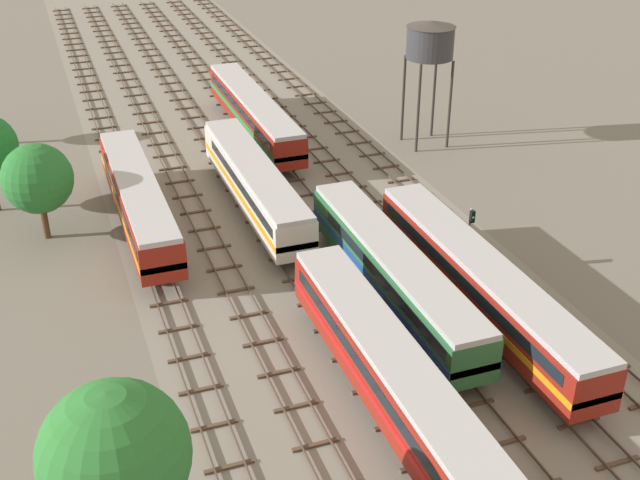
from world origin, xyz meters
The scene contains 18 objects.
ground_plane centered at (0.00, 56.00, 0.00)m, with size 480.00×480.00×0.00m, color slate.
ballast_bed centered at (0.00, 56.00, 0.00)m, with size 25.44×176.00×0.01m, color gray.
track_far_left centered at (-10.72, 57.00, 0.14)m, with size 2.40×126.00×0.29m.
track_left centered at (-6.43, 57.00, 0.14)m, with size 2.40×126.00×0.29m.
track_centre_left centered at (-2.14, 57.00, 0.14)m, with size 2.40×126.00×0.29m.
track_centre centered at (2.14, 57.00, 0.14)m, with size 2.40×126.00×0.29m.
track_centre_right centered at (6.43, 57.00, 0.14)m, with size 2.40×126.00×0.29m.
track_right centered at (10.72, 57.00, 0.14)m, with size 2.40×126.00×0.29m.
passenger_coach_centre_left_nearest centered at (-2.14, 17.04, 2.61)m, with size 2.96×22.00×3.80m.
passenger_coach_centre_right_near centered at (6.43, 23.52, 2.61)m, with size 2.96×22.00×3.80m.
diesel_railcar_centre_mid centered at (2.14, 26.56, 2.60)m, with size 2.96×20.50×3.80m.
diesel_railcar_centre_left_midfar centered at (-2.14, 41.89, 2.60)m, with size 2.96×20.50×3.80m.
diesel_railcar_far_left_far centered at (-10.72, 42.08, 2.60)m, with size 2.96×20.50×3.80m.
passenger_coach_centre_farther centered at (2.14, 57.19, 2.61)m, with size 2.96×22.00×3.80m.
water_tower centered at (16.32, 50.59, 9.37)m, with size 4.31×4.31×11.14m.
signal_post_nearest centered at (8.57, 28.77, 2.96)m, with size 0.28×0.47×4.59m.
lineside_tree_0 centered at (-17.22, 43.24, 4.58)m, with size 4.91×4.91×7.05m.
lineside_tree_2 centered at (-15.80, 12.54, 5.88)m, with size 5.79×5.79×8.79m.
Camera 1 is at (-16.39, -11.46, 27.18)m, focal length 45.46 mm.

